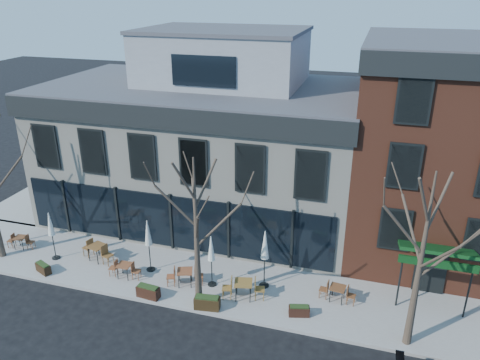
# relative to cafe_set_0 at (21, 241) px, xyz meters

# --- Properties ---
(ground) EXTENTS (120.00, 120.00, 0.00)m
(ground) POSITION_rel_cafe_set_0_xyz_m (8.09, 2.24, -0.57)
(ground) COLOR black
(ground) RESTS_ON ground
(sidewalk_front) EXTENTS (33.50, 4.70, 0.15)m
(sidewalk_front) POSITION_rel_cafe_set_0_xyz_m (11.34, 0.09, -0.49)
(sidewalk_front) COLOR gray
(sidewalk_front) RESTS_ON ground
(sidewalk_side) EXTENTS (4.50, 12.00, 0.15)m
(sidewalk_side) POSITION_rel_cafe_set_0_xyz_m (-3.16, 8.24, -0.49)
(sidewalk_side) COLOR gray
(sidewalk_side) RESTS_ON ground
(corner_building) EXTENTS (18.39, 10.39, 11.10)m
(corner_building) POSITION_rel_cafe_set_0_xyz_m (8.16, 7.31, 4.15)
(corner_building) COLOR beige
(corner_building) RESTS_ON ground
(red_brick_building) EXTENTS (8.20, 11.78, 11.18)m
(red_brick_building) POSITION_rel_cafe_set_0_xyz_m (21.09, 7.22, 5.07)
(red_brick_building) COLOR brown
(red_brick_building) RESTS_ON ground
(tree_mid) EXTENTS (3.50, 3.55, 7.04)m
(tree_mid) POSITION_rel_cafe_set_0_xyz_m (11.10, -1.66, 3.22)
(tree_mid) COLOR #382B21
(tree_mid) RESTS_ON sidewalk_front
(tree_right) EXTENTS (3.72, 3.77, 7.48)m
(tree_right) POSITION_rel_cafe_set_0_xyz_m (20.10, -1.66, 3.45)
(tree_right) COLOR #382B21
(tree_right) RESTS_ON sidewalk_front
(cafe_set_0) EXTENTS (1.58, 0.70, 0.82)m
(cafe_set_0) POSITION_rel_cafe_set_0_xyz_m (0.00, 0.00, 0.00)
(cafe_set_0) COLOR brown
(cafe_set_0) RESTS_ON sidewalk_front
(cafe_set_1) EXTENTS (2.05, 1.02, 1.05)m
(cafe_set_1) POSITION_rel_cafe_set_0_xyz_m (4.73, 0.14, 0.12)
(cafe_set_1) COLOR brown
(cafe_set_1) RESTS_ON sidewalk_front
(cafe_set_2) EXTENTS (1.67, 0.70, 0.87)m
(cafe_set_2) POSITION_rel_cafe_set_0_xyz_m (6.86, -0.84, 0.03)
(cafe_set_2) COLOR brown
(cafe_set_2) RESTS_ON sidewalk_front
(cafe_set_3) EXTENTS (1.85, 1.03, 0.95)m
(cafe_set_3) POSITION_rel_cafe_set_0_xyz_m (9.95, -0.57, 0.07)
(cafe_set_3) COLOR brown
(cafe_set_3) RESTS_ON sidewalk_front
(cafe_set_4) EXTENTS (2.06, 0.97, 1.06)m
(cafe_set_4) POSITION_rel_cafe_set_0_xyz_m (12.93, -0.77, 0.12)
(cafe_set_4) COLOR brown
(cafe_set_4) RESTS_ON sidewalk_front
(cafe_set_5) EXTENTS (1.72, 0.75, 0.89)m
(cafe_set_5) POSITION_rel_cafe_set_0_xyz_m (17.09, 0.28, 0.04)
(cafe_set_5) COLOR brown
(cafe_set_5) RESTS_ON sidewalk_front
(umbrella_0) EXTENTS (0.43, 0.43, 2.69)m
(umbrella_0) POSITION_rel_cafe_set_0_xyz_m (2.48, -0.37, 1.48)
(umbrella_0) COLOR black
(umbrella_0) RESTS_ON sidewalk_front
(umbrella_2) EXTENTS (0.45, 0.45, 2.82)m
(umbrella_2) POSITION_rel_cafe_set_0_xyz_m (7.79, 0.08, 1.57)
(umbrella_2) COLOR black
(umbrella_2) RESTS_ON sidewalk_front
(umbrella_3) EXTENTS (0.43, 0.43, 2.67)m
(umbrella_3) POSITION_rel_cafe_set_0_xyz_m (11.20, -0.22, 1.46)
(umbrella_3) COLOR black
(umbrella_3) RESTS_ON sidewalk_front
(umbrella_4) EXTENTS (0.48, 0.48, 3.00)m
(umbrella_4) POSITION_rel_cafe_set_0_xyz_m (13.62, 0.40, 1.70)
(umbrella_4) COLOR black
(umbrella_4) RESTS_ON sidewalk_front
(planter_0) EXTENTS (0.99, 0.70, 0.51)m
(planter_0) POSITION_rel_cafe_set_0_xyz_m (2.72, -1.66, -0.16)
(planter_0) COLOR black
(planter_0) RESTS_ON sidewalk_front
(planter_1) EXTENTS (1.11, 0.52, 0.60)m
(planter_1) POSITION_rel_cafe_set_0_xyz_m (8.70, -1.96, -0.12)
(planter_1) COLOR #321A10
(planter_1) RESTS_ON sidewalk_front
(planter_2) EXTENTS (1.19, 0.60, 0.64)m
(planter_2) POSITION_rel_cafe_set_0_xyz_m (11.60, -1.96, -0.10)
(planter_2) COLOR #312210
(planter_2) RESTS_ON sidewalk_front
(planter_3) EXTENTS (0.96, 0.58, 0.50)m
(planter_3) POSITION_rel_cafe_set_0_xyz_m (15.61, -1.26, -0.17)
(planter_3) COLOR black
(planter_3) RESTS_ON sidewalk_front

